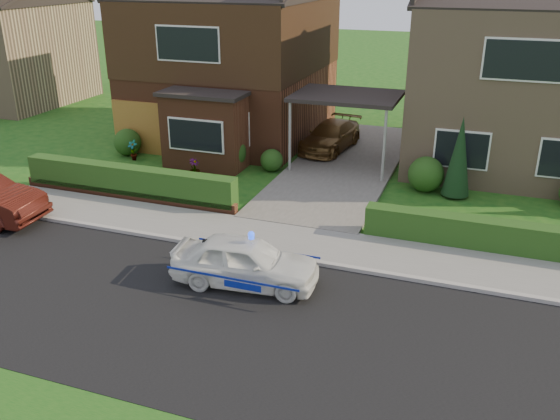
% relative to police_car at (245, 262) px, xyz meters
% --- Properties ---
extents(ground, '(120.00, 120.00, 0.00)m').
position_rel_police_car_xyz_m(ground, '(0.06, -1.55, -0.60)').
color(ground, '#154B14').
rests_on(ground, ground).
extents(road, '(60.00, 6.00, 0.02)m').
position_rel_police_car_xyz_m(road, '(0.06, -1.55, -0.60)').
color(road, black).
rests_on(road, ground).
extents(kerb, '(60.00, 0.16, 0.12)m').
position_rel_police_car_xyz_m(kerb, '(0.06, 1.50, -0.54)').
color(kerb, '#9E9993').
rests_on(kerb, ground).
extents(sidewalk, '(60.00, 2.00, 0.10)m').
position_rel_police_car_xyz_m(sidewalk, '(0.06, 2.55, -0.55)').
color(sidewalk, slate).
rests_on(sidewalk, ground).
extents(driveway, '(3.80, 12.00, 0.12)m').
position_rel_police_car_xyz_m(driveway, '(0.06, 9.45, -0.54)').
color(driveway, '#666059').
rests_on(driveway, ground).
extents(house_left, '(7.50, 9.53, 7.25)m').
position_rel_police_car_xyz_m(house_left, '(-5.72, 12.36, 3.21)').
color(house_left, brown).
rests_on(house_left, ground).
extents(house_right, '(7.50, 8.06, 7.25)m').
position_rel_police_car_xyz_m(house_right, '(5.86, 12.45, 3.06)').
color(house_right, '#A28363').
rests_on(house_right, ground).
extents(carport_link, '(3.80, 3.00, 2.77)m').
position_rel_police_car_xyz_m(carport_link, '(0.06, 9.41, 2.06)').
color(carport_link, black).
rests_on(carport_link, ground).
extents(garage_door, '(2.20, 0.10, 2.10)m').
position_rel_police_car_xyz_m(garage_door, '(-8.18, 8.41, 0.45)').
color(garage_door, brown).
rests_on(garage_door, ground).
extents(dwarf_wall, '(7.70, 0.25, 0.36)m').
position_rel_police_car_xyz_m(dwarf_wall, '(-5.74, 3.75, -0.42)').
color(dwarf_wall, brown).
rests_on(dwarf_wall, ground).
extents(hedge_left, '(7.50, 0.55, 0.90)m').
position_rel_police_car_xyz_m(hedge_left, '(-5.74, 3.90, -0.60)').
color(hedge_left, '#133D14').
rests_on(hedge_left, ground).
extents(hedge_right, '(7.50, 0.55, 0.80)m').
position_rel_police_car_xyz_m(hedge_right, '(5.86, 3.80, -0.60)').
color(hedge_right, '#133D14').
rests_on(hedge_right, ground).
extents(shrub_left_far, '(1.08, 1.08, 1.08)m').
position_rel_police_car_xyz_m(shrub_left_far, '(-8.44, 7.95, -0.06)').
color(shrub_left_far, '#133D14').
rests_on(shrub_left_far, ground).
extents(shrub_left_mid, '(1.32, 1.32, 1.32)m').
position_rel_police_car_xyz_m(shrub_left_mid, '(-3.94, 7.75, 0.06)').
color(shrub_left_mid, '#133D14').
rests_on(shrub_left_mid, ground).
extents(shrub_left_near, '(0.84, 0.84, 0.84)m').
position_rel_police_car_xyz_m(shrub_left_near, '(-2.34, 8.05, -0.18)').
color(shrub_left_near, '#133D14').
rests_on(shrub_left_near, ground).
extents(shrub_right_near, '(1.20, 1.20, 1.20)m').
position_rel_police_car_xyz_m(shrub_right_near, '(3.26, 7.85, 0.00)').
color(shrub_right_near, '#133D14').
rests_on(shrub_right_near, ground).
extents(conifer_a, '(0.90, 0.90, 2.60)m').
position_rel_police_car_xyz_m(conifer_a, '(4.26, 7.65, 0.70)').
color(conifer_a, black).
rests_on(conifer_a, ground).
extents(neighbour_left, '(6.50, 7.00, 5.20)m').
position_rel_police_car_xyz_m(neighbour_left, '(-19.94, 14.45, 2.00)').
color(neighbour_left, '#A28363').
rests_on(neighbour_left, ground).
extents(police_car, '(3.23, 3.64, 1.36)m').
position_rel_police_car_xyz_m(police_car, '(0.00, 0.00, 0.00)').
color(police_car, white).
rests_on(police_car, ground).
extents(driveway_car, '(2.01, 3.95, 1.10)m').
position_rel_police_car_xyz_m(driveway_car, '(-0.94, 11.12, 0.07)').
color(driveway_car, brown).
rests_on(driveway_car, driveway).
extents(potted_plant_a, '(0.45, 0.34, 0.79)m').
position_rel_police_car_xyz_m(potted_plant_a, '(-7.88, 7.45, -0.21)').
color(potted_plant_a, gray).
rests_on(potted_plant_a, ground).
extents(potted_plant_b, '(0.50, 0.48, 0.71)m').
position_rel_police_car_xyz_m(potted_plant_b, '(-4.74, 4.96, -0.25)').
color(potted_plant_b, gray).
rests_on(potted_plant_b, ground).
extents(potted_plant_c, '(0.49, 0.49, 0.70)m').
position_rel_police_car_xyz_m(potted_plant_c, '(-4.66, 6.37, -0.25)').
color(potted_plant_c, gray).
rests_on(potted_plant_c, ground).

